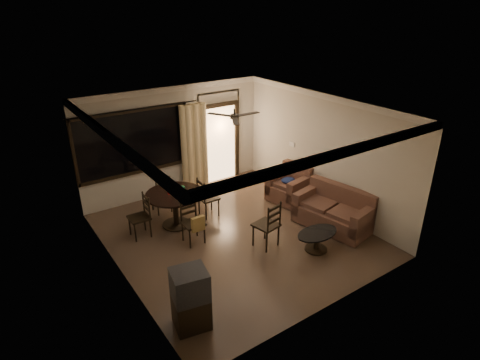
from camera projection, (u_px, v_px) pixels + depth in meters
ground at (235, 235)px, 8.77m from camera, size 5.50×5.50×0.00m
room_shell at (214, 130)px, 9.66m from camera, size 5.50×6.70×5.50m
dining_table at (175, 200)px, 8.90m from camera, size 1.28×1.28×1.02m
dining_chair_west at (140, 224)px, 8.62m from camera, size 0.43×0.43×0.95m
dining_chair_east at (208, 204)px, 9.46m from camera, size 0.43×0.43×0.95m
dining_chair_south at (194, 230)px, 8.38m from camera, size 0.43×0.49×0.95m
dining_chair_north at (162, 201)px, 9.64m from camera, size 0.43×0.43×0.95m
tv_cabinet at (191, 299)px, 6.13m from camera, size 0.62×0.58×1.02m
sofa at (335, 212)px, 8.97m from camera, size 1.19×1.80×0.89m
armchair at (290, 187)px, 10.16m from camera, size 1.02×1.02×0.89m
coffee_table at (317, 238)px, 8.13m from camera, size 0.94×0.56×0.41m
side_chair at (266, 233)px, 8.26m from camera, size 0.53×0.53×1.03m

